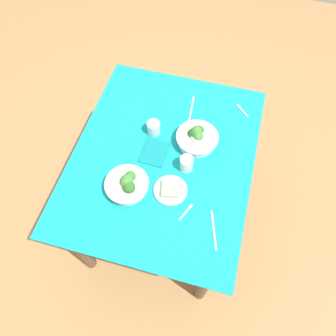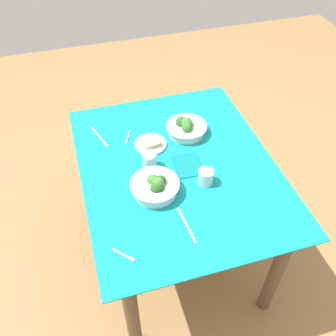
{
  "view_description": "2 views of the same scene",
  "coord_description": "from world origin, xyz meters",
  "px_view_note": "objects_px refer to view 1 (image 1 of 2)",
  "views": [
    {
      "loc": [
        0.91,
        0.28,
        2.28
      ],
      "look_at": [
        0.07,
        0.05,
        0.78
      ],
      "focal_mm": 34.71,
      "sensor_mm": 36.0,
      "label": 1
    },
    {
      "loc": [
        -1.27,
        0.43,
        2.1
      ],
      "look_at": [
        -0.01,
        0.05,
        0.78
      ],
      "focal_mm": 39.38,
      "sensor_mm": 36.0,
      "label": 2
    }
  ],
  "objects_px": {
    "fork_by_far_bowl": "(186,212)",
    "fork_by_near_bowl": "(242,110)",
    "broccoli_bowl_far": "(197,138)",
    "water_glass_side": "(186,164)",
    "napkin_folded_upper": "(155,152)",
    "broccoli_bowl_near": "(127,184)",
    "bread_side_plate": "(170,190)",
    "water_glass_center": "(154,128)",
    "table_knife_left": "(214,230)",
    "table_knife_right": "(191,109)"
  },
  "relations": [
    {
      "from": "fork_by_far_bowl",
      "to": "fork_by_near_bowl",
      "type": "relative_size",
      "value": 1.19
    },
    {
      "from": "broccoli_bowl_far",
      "to": "water_glass_side",
      "type": "height_order",
      "value": "broccoli_bowl_far"
    },
    {
      "from": "water_glass_side",
      "to": "napkin_folded_upper",
      "type": "bearing_deg",
      "value": -104.51
    },
    {
      "from": "fork_by_far_bowl",
      "to": "broccoli_bowl_near",
      "type": "bearing_deg",
      "value": 105.38
    },
    {
      "from": "water_glass_side",
      "to": "bread_side_plate",
      "type": "bearing_deg",
      "value": -16.13
    },
    {
      "from": "napkin_folded_upper",
      "to": "water_glass_side",
      "type": "bearing_deg",
      "value": 75.49
    },
    {
      "from": "bread_side_plate",
      "to": "fork_by_near_bowl",
      "type": "relative_size",
      "value": 1.98
    },
    {
      "from": "broccoli_bowl_far",
      "to": "napkin_folded_upper",
      "type": "xyz_separation_m",
      "value": [
        0.13,
        -0.21,
        -0.04
      ]
    },
    {
      "from": "broccoli_bowl_near",
      "to": "water_glass_center",
      "type": "relative_size",
      "value": 2.94
    },
    {
      "from": "bread_side_plate",
      "to": "water_glass_side",
      "type": "relative_size",
      "value": 2.06
    },
    {
      "from": "water_glass_center",
      "to": "table_knife_left",
      "type": "bearing_deg",
      "value": 42.4
    },
    {
      "from": "broccoli_bowl_far",
      "to": "table_knife_right",
      "type": "height_order",
      "value": "broccoli_bowl_far"
    },
    {
      "from": "bread_side_plate",
      "to": "napkin_folded_upper",
      "type": "xyz_separation_m",
      "value": [
        -0.21,
        -0.15,
        -0.01
      ]
    },
    {
      "from": "water_glass_center",
      "to": "napkin_folded_upper",
      "type": "height_order",
      "value": "water_glass_center"
    },
    {
      "from": "water_glass_side",
      "to": "fork_by_near_bowl",
      "type": "xyz_separation_m",
      "value": [
        -0.48,
        0.23,
        -0.04
      ]
    },
    {
      "from": "broccoli_bowl_near",
      "to": "water_glass_center",
      "type": "xyz_separation_m",
      "value": [
        -0.38,
        0.03,
        -0.0
      ]
    },
    {
      "from": "bread_side_plate",
      "to": "napkin_folded_upper",
      "type": "distance_m",
      "value": 0.25
    },
    {
      "from": "broccoli_bowl_far",
      "to": "table_knife_left",
      "type": "distance_m",
      "value": 0.52
    },
    {
      "from": "bread_side_plate",
      "to": "fork_by_near_bowl",
      "type": "bearing_deg",
      "value": 156.5
    },
    {
      "from": "broccoli_bowl_near",
      "to": "bread_side_plate",
      "type": "xyz_separation_m",
      "value": [
        -0.04,
        0.22,
        -0.03
      ]
    },
    {
      "from": "bread_side_plate",
      "to": "napkin_folded_upper",
      "type": "relative_size",
      "value": 1.03
    },
    {
      "from": "fork_by_far_bowl",
      "to": "table_knife_right",
      "type": "xyz_separation_m",
      "value": [
        -0.65,
        -0.13,
        -0.0
      ]
    },
    {
      "from": "fork_by_near_bowl",
      "to": "table_knife_right",
      "type": "bearing_deg",
      "value": 59.5
    },
    {
      "from": "broccoli_bowl_near",
      "to": "table_knife_right",
      "type": "xyz_separation_m",
      "value": [
        -0.6,
        0.2,
        -0.04
      ]
    },
    {
      "from": "broccoli_bowl_near",
      "to": "fork_by_far_bowl",
      "type": "distance_m",
      "value": 0.33
    },
    {
      "from": "fork_by_far_bowl",
      "to": "table_knife_left",
      "type": "height_order",
      "value": "same"
    },
    {
      "from": "bread_side_plate",
      "to": "broccoli_bowl_far",
      "type": "bearing_deg",
      "value": 169.53
    },
    {
      "from": "bread_side_plate",
      "to": "broccoli_bowl_near",
      "type": "bearing_deg",
      "value": -78.9
    },
    {
      "from": "bread_side_plate",
      "to": "table_knife_left",
      "type": "distance_m",
      "value": 0.3
    },
    {
      "from": "water_glass_center",
      "to": "table_knife_right",
      "type": "relative_size",
      "value": 0.37
    },
    {
      "from": "water_glass_center",
      "to": "broccoli_bowl_far",
      "type": "bearing_deg",
      "value": 88.84
    },
    {
      "from": "bread_side_plate",
      "to": "table_knife_right",
      "type": "height_order",
      "value": "bread_side_plate"
    },
    {
      "from": "broccoli_bowl_near",
      "to": "water_glass_center",
      "type": "height_order",
      "value": "broccoli_bowl_near"
    },
    {
      "from": "water_glass_side",
      "to": "broccoli_bowl_near",
      "type": "bearing_deg",
      "value": -52.8
    },
    {
      "from": "broccoli_bowl_far",
      "to": "fork_by_near_bowl",
      "type": "bearing_deg",
      "value": 144.4
    },
    {
      "from": "water_glass_center",
      "to": "table_knife_right",
      "type": "bearing_deg",
      "value": 142.46
    },
    {
      "from": "broccoli_bowl_near",
      "to": "fork_by_far_bowl",
      "type": "xyz_separation_m",
      "value": [
        0.05,
        0.32,
        -0.04
      ]
    },
    {
      "from": "water_glass_side",
      "to": "broccoli_bowl_far",
      "type": "bearing_deg",
      "value": 174.65
    },
    {
      "from": "fork_by_near_bowl",
      "to": "table_knife_right",
      "type": "xyz_separation_m",
      "value": [
        0.07,
        -0.29,
        -0.0
      ]
    },
    {
      "from": "fork_by_far_bowl",
      "to": "table_knife_left",
      "type": "bearing_deg",
      "value": -86.9
    },
    {
      "from": "broccoli_bowl_far",
      "to": "water_glass_center",
      "type": "relative_size",
      "value": 3.04
    },
    {
      "from": "fork_by_far_bowl",
      "to": "fork_by_near_bowl",
      "type": "height_order",
      "value": "same"
    },
    {
      "from": "fork_by_far_bowl",
      "to": "table_knife_right",
      "type": "bearing_deg",
      "value": 35.07
    },
    {
      "from": "bread_side_plate",
      "to": "water_glass_side",
      "type": "height_order",
      "value": "water_glass_side"
    },
    {
      "from": "broccoli_bowl_far",
      "to": "table_knife_left",
      "type": "relative_size",
      "value": 1.17
    },
    {
      "from": "table_knife_left",
      "to": "fork_by_far_bowl",
      "type": "bearing_deg",
      "value": 51.56
    },
    {
      "from": "bread_side_plate",
      "to": "fork_by_far_bowl",
      "type": "relative_size",
      "value": 1.66
    },
    {
      "from": "bread_side_plate",
      "to": "water_glass_center",
      "type": "distance_m",
      "value": 0.39
    },
    {
      "from": "fork_by_far_bowl",
      "to": "water_glass_center",
      "type": "bearing_deg",
      "value": 58.55
    },
    {
      "from": "broccoli_bowl_near",
      "to": "water_glass_center",
      "type": "bearing_deg",
      "value": 176.04
    }
  ]
}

